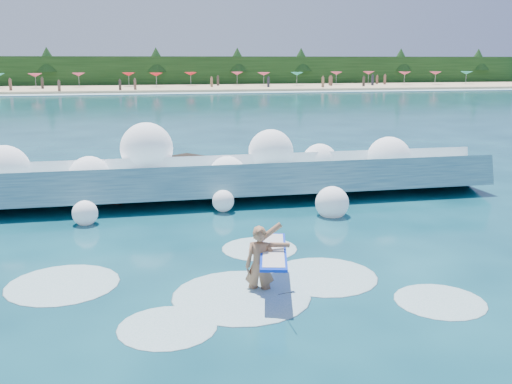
{
  "coord_description": "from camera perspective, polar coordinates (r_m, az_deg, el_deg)",
  "views": [
    {
      "loc": [
        -1.44,
        -11.65,
        4.45
      ],
      "look_at": [
        1.5,
        2.0,
        1.2
      ],
      "focal_mm": 40.0,
      "sensor_mm": 36.0,
      "label": 1
    }
  ],
  "objects": [
    {
      "name": "wet_band",
      "position": [
        78.78,
        -11.24,
        9.64
      ],
      "size": [
        140.0,
        5.0,
        0.08
      ],
      "primitive_type": "cube",
      "color": "silver",
      "rests_on": "ground"
    },
    {
      "name": "beachgoers",
      "position": [
        88.14,
        -17.04,
        10.36
      ],
      "size": [
        99.97,
        14.09,
        1.93
      ],
      "color": "#3F332D",
      "rests_on": "ground"
    },
    {
      "name": "rock_cluster",
      "position": [
        19.93,
        -16.08,
        0.86
      ],
      "size": [
        8.11,
        3.17,
        1.26
      ],
      "color": "black",
      "rests_on": "ground"
    },
    {
      "name": "beach_umbrellas",
      "position": [
        91.6,
        -11.62,
        11.46
      ],
      "size": [
        111.46,
        6.82,
        0.5
      ],
      "color": "red",
      "rests_on": "ground"
    },
    {
      "name": "surf_foam",
      "position": [
        11.62,
        -2.03,
        -9.41
      ],
      "size": [
        9.06,
        5.51,
        0.14
      ],
      "color": "silver",
      "rests_on": "ground"
    },
    {
      "name": "wave_spray",
      "position": [
        18.61,
        -5.9,
        2.83
      ],
      "size": [
        15.17,
        4.98,
        2.57
      ],
      "color": "white",
      "rests_on": "ground"
    },
    {
      "name": "beach",
      "position": [
        89.76,
        -11.4,
        10.13
      ],
      "size": [
        140.0,
        20.0,
        0.4
      ],
      "primitive_type": "cube",
      "color": "tan",
      "rests_on": "ground"
    },
    {
      "name": "breaking_wave",
      "position": [
        18.73,
        -6.71,
        1.16
      ],
      "size": [
        20.08,
        3.06,
        1.73
      ],
      "color": "teal",
      "rests_on": "ground"
    },
    {
      "name": "surfer_with_board",
      "position": [
        11.17,
        0.7,
        -7.1
      ],
      "size": [
        1.11,
        2.83,
        1.6
      ],
      "color": "#9B6948",
      "rests_on": "ground"
    },
    {
      "name": "treeline",
      "position": [
        99.67,
        -11.56,
        11.71
      ],
      "size": [
        140.0,
        4.0,
        5.0
      ],
      "primitive_type": "cube",
      "color": "black",
      "rests_on": "ground"
    },
    {
      "name": "ground",
      "position": [
        12.55,
        -4.82,
        -7.71
      ],
      "size": [
        200.0,
        200.0,
        0.0
      ],
      "primitive_type": "plane",
      "color": "#07313E",
      "rests_on": "ground"
    }
  ]
}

